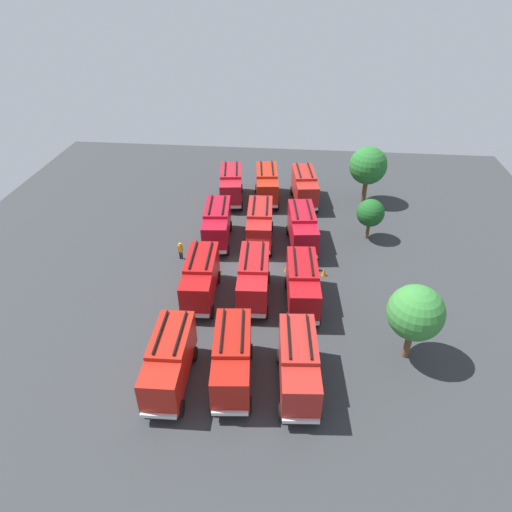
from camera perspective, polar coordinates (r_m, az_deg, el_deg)
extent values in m
plane|color=#2D3033|center=(44.35, 0.00, -1.51)|extent=(65.93, 65.93, 0.00)
cube|color=maroon|center=(53.93, -3.18, 7.79)|extent=(2.51, 2.77, 2.60)
cube|color=#8C9EAD|center=(52.85, -3.20, 7.60)|extent=(0.36, 2.12, 1.46)
cube|color=maroon|center=(57.04, -3.13, 9.45)|extent=(5.09, 3.11, 2.90)
cube|color=black|center=(56.41, -2.47, 10.92)|extent=(4.30, 0.69, 0.12)
cube|color=black|center=(56.44, -3.89, 10.89)|extent=(4.30, 0.69, 0.12)
cube|color=silver|center=(53.37, -3.16, 6.12)|extent=(0.51, 2.38, 0.28)
cylinder|color=black|center=(54.42, -1.86, 6.25)|extent=(1.14, 0.49, 1.10)
cylinder|color=black|center=(54.48, -4.40, 6.20)|extent=(1.14, 0.49, 1.10)
cylinder|color=black|center=(58.82, -1.88, 8.43)|extent=(1.14, 0.49, 1.10)
cylinder|color=black|center=(58.88, -4.24, 8.39)|extent=(1.14, 0.49, 1.10)
cube|color=maroon|center=(45.54, -5.16, 2.51)|extent=(2.42, 2.69, 2.60)
cube|color=#8C9EAD|center=(44.49, -5.29, 2.16)|extent=(0.27, 2.12, 1.46)
cube|color=maroon|center=(48.49, -4.82, 4.79)|extent=(5.01, 2.92, 2.90)
cube|color=black|center=(47.70, -4.08, 6.45)|extent=(4.31, 0.51, 0.12)
cube|color=black|center=(47.83, -5.73, 6.44)|extent=(4.31, 0.51, 0.12)
cube|color=silver|center=(45.14, -5.21, 0.48)|extent=(0.41, 2.38, 0.28)
cylinder|color=black|center=(46.09, -3.60, 0.73)|extent=(1.13, 0.45, 1.10)
cylinder|color=black|center=(46.32, -6.56, 0.74)|extent=(1.13, 0.45, 1.10)
cylinder|color=black|center=(50.27, -3.25, 3.75)|extent=(1.13, 0.45, 1.10)
cylinder|color=black|center=(50.48, -5.98, 3.75)|extent=(1.13, 0.45, 1.10)
cube|color=#9E1212|center=(37.86, -7.49, -4.90)|extent=(2.33, 2.62, 2.60)
cube|color=#8C9EAD|center=(36.87, -7.78, -5.53)|extent=(0.20, 2.13, 1.46)
cube|color=#9E1212|center=(40.53, -6.75, -1.67)|extent=(4.93, 2.76, 2.90)
cube|color=black|center=(39.56, -5.91, 0.16)|extent=(4.32, 0.36, 0.12)
cube|color=black|center=(39.77, -7.87, 0.21)|extent=(4.32, 0.36, 0.12)
cube|color=silver|center=(37.68, -7.65, -7.41)|extent=(0.33, 2.38, 0.28)
cylinder|color=black|center=(38.51, -5.60, -6.96)|extent=(1.12, 0.41, 1.10)
cylinder|color=black|center=(38.90, -9.13, -6.81)|extent=(1.12, 0.41, 1.10)
cylinder|color=black|center=(42.32, -4.76, -2.67)|extent=(1.12, 0.41, 1.10)
cylinder|color=black|center=(42.67, -7.96, -2.56)|extent=(1.12, 0.41, 1.10)
cube|color=#A61E14|center=(31.17, -11.80, -15.96)|extent=(2.28, 2.57, 2.60)
cube|color=#8C9EAD|center=(30.29, -12.36, -17.07)|extent=(0.15, 2.13, 1.46)
cube|color=#A61E14|center=(33.35, -10.39, -11.28)|extent=(4.88, 2.66, 2.90)
cube|color=black|center=(32.12, -9.46, -9.38)|extent=(4.32, 0.27, 0.12)
cube|color=black|center=(32.44, -11.86, -9.20)|extent=(4.32, 0.27, 0.12)
cube|color=silver|center=(31.33, -12.09, -18.98)|extent=(0.28, 2.38, 0.28)
cylinder|color=black|center=(31.97, -9.37, -18.26)|extent=(1.11, 0.39, 1.10)
cylinder|color=black|center=(32.53, -13.71, -17.78)|extent=(1.11, 0.39, 1.10)
cylinder|color=black|center=(35.12, -7.73, -12.03)|extent=(1.11, 0.39, 1.10)
cylinder|color=black|center=(35.62, -11.60, -11.72)|extent=(1.11, 0.39, 1.10)
cube|color=#A82212|center=(54.01, 1.44, 7.87)|extent=(2.46, 2.73, 2.60)
cube|color=#8C9EAD|center=(52.93, 1.48, 7.69)|extent=(0.31, 2.12, 1.46)
cube|color=#A82212|center=(57.12, 1.33, 9.53)|extent=(5.05, 3.01, 2.90)
cube|color=black|center=(56.53, 2.06, 10.98)|extent=(4.31, 0.59, 0.12)
cube|color=black|center=(56.49, 0.64, 10.98)|extent=(4.31, 0.59, 0.12)
cube|color=silver|center=(53.45, 1.46, 6.21)|extent=(0.46, 2.38, 0.28)
cylinder|color=black|center=(54.57, 2.69, 6.31)|extent=(1.13, 0.47, 1.10)
cylinder|color=black|center=(54.49, 0.15, 6.31)|extent=(1.13, 0.47, 1.10)
cylinder|color=black|center=(58.97, 2.45, 8.49)|extent=(1.13, 0.47, 1.10)
cylinder|color=black|center=(58.89, 0.09, 8.49)|extent=(1.13, 0.47, 1.10)
cube|color=maroon|center=(45.33, 0.35, 2.50)|extent=(2.34, 2.62, 2.60)
cube|color=#8C9EAD|center=(44.27, 0.30, 2.14)|extent=(0.20, 2.13, 1.46)
cube|color=maroon|center=(48.29, 0.52, 4.79)|extent=(4.93, 2.77, 2.90)
cube|color=black|center=(47.54, 1.36, 6.43)|extent=(4.32, 0.36, 0.12)
cube|color=black|center=(47.58, -0.31, 6.46)|extent=(4.32, 0.36, 0.12)
cube|color=silver|center=(44.92, 0.29, 0.45)|extent=(0.33, 2.38, 0.28)
cylinder|color=black|center=(45.95, 1.83, 0.68)|extent=(1.12, 0.41, 1.10)
cylinder|color=black|center=(46.03, -1.16, 0.75)|extent=(1.12, 0.41, 1.10)
cylinder|color=black|center=(50.14, 1.93, 3.71)|extent=(1.12, 0.41, 1.10)
cylinder|color=black|center=(50.21, -0.81, 3.77)|extent=(1.12, 0.41, 1.10)
cube|color=#AF161A|center=(37.53, -0.52, -4.96)|extent=(2.32, 2.61, 2.60)
cube|color=#8C9EAD|center=(36.52, -0.61, -5.60)|extent=(0.19, 2.13, 1.46)
cube|color=#AF161A|center=(40.24, -0.23, -1.70)|extent=(4.92, 2.74, 2.90)
cube|color=black|center=(39.33, 0.77, 0.14)|extent=(4.32, 0.34, 0.12)
cube|color=black|center=(39.40, -1.23, 0.20)|extent=(4.32, 0.34, 0.12)
cube|color=silver|center=(37.35, -0.62, -7.49)|extent=(0.32, 2.38, 0.28)
cylinder|color=black|center=(38.33, 1.28, -7.02)|extent=(1.12, 0.40, 1.10)
cylinder|color=black|center=(38.44, -2.32, -6.89)|extent=(1.12, 0.40, 1.10)
cylinder|color=black|center=(42.17, 1.49, -2.69)|extent=(1.12, 0.40, 1.10)
cylinder|color=black|center=(42.28, -1.76, -2.60)|extent=(1.12, 0.40, 1.10)
cube|color=#9C1810|center=(30.74, -3.23, -15.97)|extent=(2.43, 2.70, 2.60)
cube|color=#8C9EAD|center=(29.83, -3.36, -17.11)|extent=(0.28, 2.12, 1.46)
cube|color=#9C1810|center=(33.02, -2.91, -11.18)|extent=(5.02, 2.95, 2.90)
cube|color=black|center=(31.90, -1.74, -9.19)|extent=(4.31, 0.53, 0.12)
cube|color=black|center=(31.98, -4.24, -9.16)|extent=(4.31, 0.53, 0.12)
cube|color=silver|center=(30.88, -3.28, -19.05)|extent=(0.42, 2.38, 0.28)
cylinder|color=black|center=(31.77, -0.88, -18.09)|extent=(1.13, 0.45, 1.10)
cylinder|color=black|center=(31.90, -5.42, -18.00)|extent=(1.13, 0.45, 1.10)
cylinder|color=black|center=(35.02, -0.73, -11.80)|extent=(1.13, 0.45, 1.10)
cylinder|color=black|center=(35.14, -4.73, -11.74)|extent=(1.13, 0.45, 1.10)
cube|color=maroon|center=(53.71, 6.40, 7.52)|extent=(2.52, 2.77, 2.60)
cube|color=#8C9EAD|center=(52.64, 6.57, 7.32)|extent=(0.36, 2.12, 1.46)
cube|color=maroon|center=(56.79, 5.96, 9.20)|extent=(5.09, 3.12, 2.90)
cube|color=black|center=(56.26, 6.76, 10.66)|extent=(4.30, 0.70, 0.12)
cube|color=black|center=(56.08, 5.34, 10.66)|extent=(4.30, 0.70, 0.12)
cube|color=silver|center=(53.17, 6.49, 5.83)|extent=(0.52, 2.38, 0.28)
cylinder|color=black|center=(54.41, 7.59, 5.96)|extent=(1.14, 0.49, 1.10)
cylinder|color=black|center=(54.07, 5.06, 5.94)|extent=(1.14, 0.49, 1.10)
cylinder|color=black|center=(58.74, 6.89, 8.17)|extent=(1.14, 0.49, 1.10)
cylinder|color=black|center=(58.43, 4.54, 8.17)|extent=(1.14, 0.49, 1.10)
cube|color=maroon|center=(44.84, 6.15, 1.91)|extent=(2.49, 2.75, 2.60)
cube|color=#8C9EAD|center=(43.80, 6.33, 1.54)|extent=(0.34, 2.12, 1.46)
cube|color=maroon|center=(47.76, 5.70, 4.27)|extent=(5.07, 3.06, 2.90)
cube|color=black|center=(47.11, 6.64, 5.93)|extent=(4.30, 0.64, 0.12)
cube|color=black|center=(46.95, 4.97, 5.94)|extent=(4.30, 0.64, 0.12)
cube|color=silver|center=(44.46, 6.23, -0.16)|extent=(0.49, 2.38, 0.28)
cylinder|color=black|center=(45.67, 7.56, 0.14)|extent=(1.13, 0.48, 1.10)
cylinder|color=black|center=(45.37, 4.56, 0.10)|extent=(1.13, 0.48, 1.10)
cylinder|color=black|center=(49.79, 6.82, 3.24)|extent=(1.13, 0.48, 1.10)
cylinder|color=black|center=(49.52, 4.07, 3.22)|extent=(1.13, 0.48, 1.10)
cube|color=#9F1116|center=(37.05, 6.07, -5.78)|extent=(2.38, 2.66, 2.60)
cube|color=#8C9EAD|center=(36.04, 6.20, -6.45)|extent=(0.24, 2.12, 1.46)
cube|color=#9F1116|center=(39.72, 5.75, -2.42)|extent=(4.98, 2.86, 2.90)
cube|color=black|center=(38.89, 6.89, -0.56)|extent=(4.32, 0.45, 0.12)
cube|color=black|center=(38.78, 4.87, -0.53)|extent=(4.32, 0.45, 0.12)
cube|color=silver|center=(36.88, 6.08, -8.35)|extent=(0.38, 2.38, 0.28)
cylinder|color=black|center=(38.01, 7.77, -7.79)|extent=(1.12, 0.43, 1.10)
cylinder|color=black|center=(37.81, 4.12, -7.78)|extent=(1.12, 0.43, 1.10)
cylinder|color=black|center=(41.80, 7.17, -3.36)|extent=(1.12, 0.43, 1.10)
cylinder|color=black|center=(41.62, 3.88, -3.33)|extent=(1.12, 0.43, 1.10)
cube|color=maroon|center=(30.45, 5.61, -16.77)|extent=(2.40, 2.67, 2.60)
cube|color=#8C9EAD|center=(29.55, 5.78, -17.94)|extent=(0.25, 2.12, 1.46)
cube|color=maroon|center=(32.68, 5.23, -11.88)|extent=(4.99, 2.88, 2.90)
cube|color=black|center=(31.65, 6.64, -9.87)|extent=(4.32, 0.47, 0.12)
cube|color=black|center=(31.54, 4.11, -9.88)|extent=(4.32, 0.47, 0.12)
cube|color=silver|center=(30.61, 5.64, -19.87)|extent=(0.39, 2.38, 0.28)
cylinder|color=black|center=(31.65, 7.76, -18.80)|extent=(1.12, 0.44, 1.10)
cylinder|color=black|center=(31.46, 3.17, -18.87)|extent=(1.12, 0.44, 1.10)
cylinder|color=black|center=(34.84, 6.99, -12.43)|extent=(1.12, 0.44, 1.10)
cylinder|color=black|center=(34.67, 2.94, -12.45)|extent=(1.12, 0.44, 1.10)
cylinder|color=black|center=(44.17, 6.89, -1.35)|extent=(0.16, 0.16, 0.75)
cylinder|color=black|center=(44.34, 6.98, -1.21)|extent=(0.16, 0.16, 0.75)
cube|color=black|center=(43.86, 7.00, -0.53)|extent=(0.48, 0.37, 0.66)
sphere|color=beige|center=(43.62, 7.03, -0.05)|extent=(0.21, 0.21, 0.21)
cylinder|color=black|center=(43.57, 7.04, 0.04)|extent=(0.27, 0.27, 0.06)
cylinder|color=black|center=(46.14, -9.47, 0.13)|extent=(0.16, 0.16, 0.83)
cylinder|color=black|center=(46.05, -9.24, 0.09)|extent=(0.16, 0.16, 0.83)
cube|color=orange|center=(45.68, -9.44, 0.92)|extent=(0.32, 0.46, 0.72)
sphere|color=tan|center=(45.43, -9.50, 1.43)|extent=(0.23, 0.23, 0.23)
cylinder|color=orange|center=(45.38, -9.51, 1.53)|extent=(0.29, 0.29, 0.07)
cylinder|color=brown|center=(57.76, 13.41, 7.94)|extent=(0.56, 0.56, 2.78)
sphere|color=#236628|center=(56.47, 13.84, 10.93)|extent=(4.44, 4.44, 4.44)
cylinder|color=brown|center=(50.08, 13.79, 3.11)|extent=(0.36, 0.36, 1.81)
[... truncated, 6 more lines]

